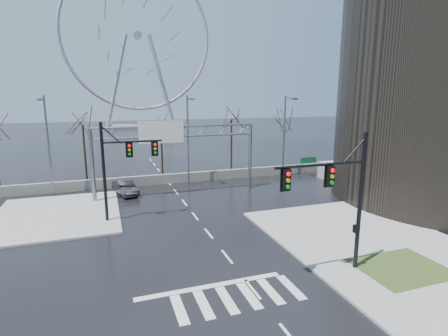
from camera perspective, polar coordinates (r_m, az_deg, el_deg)
name	(u,v)px	position (r m, az deg, el deg)	size (l,w,h in m)	color
ground	(227,257)	(22.69, 0.48, -14.26)	(260.00, 260.00, 0.00)	black
sidewalk_right_ext	(340,226)	(28.84, 18.35, -8.92)	(12.00, 10.00, 0.15)	gray
sidewalk_far	(57,215)	(32.99, -25.59, -6.88)	(10.00, 12.00, 0.15)	gray
grass_strip	(402,268)	(23.44, 27.04, -14.31)	(5.00, 4.00, 0.02)	#29401A
barrier_wall	(169,179)	(40.90, -8.98, -1.72)	(52.00, 0.50, 1.10)	slate
signal_mast_near	(341,191)	(20.00, 18.59, -3.57)	(5.52, 0.41, 8.00)	black
signal_mast_far	(118,162)	(28.65, -16.85, 0.93)	(4.72, 0.41, 8.00)	black
sign_gantry	(173,145)	(35.11, -8.35, 3.79)	(16.36, 0.40, 7.60)	slate
streetlight_left	(47,139)	(37.94, -26.90, 4.31)	(0.50, 2.55, 10.00)	slate
streetlight_mid	(189,134)	(38.63, -5.81, 5.61)	(0.50, 2.55, 10.00)	slate
streetlight_right	(286,130)	(43.00, 10.02, 6.11)	(0.50, 2.55, 10.00)	slate
tree_left	(83,131)	(42.95, -22.03, 5.55)	(3.75, 3.75, 7.50)	black
tree_center	(161,135)	(44.51, -10.22, 5.36)	(3.25, 3.25, 6.50)	black
tree_right	(231,125)	(45.72, 1.22, 7.02)	(3.90, 3.90, 7.80)	black
tree_far_right	(284,129)	(49.58, 9.77, 6.28)	(3.40, 3.40, 6.80)	black
ferris_wheel	(138,42)	(115.97, -13.90, 19.38)	(45.00, 6.00, 50.91)	gray
car	(125,187)	(37.26, -15.83, -3.08)	(1.53, 4.38, 1.44)	black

